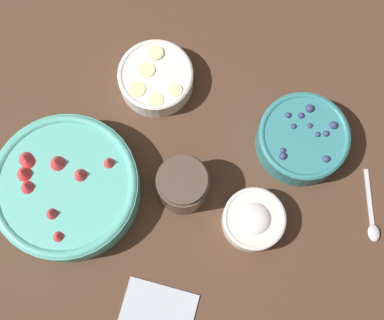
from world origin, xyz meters
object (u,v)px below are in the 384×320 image
object	(u,v)px
bowl_blueberries	(302,139)
bowl_bananas	(156,78)
bowl_strawberries	(66,187)
jar_chocolate	(182,187)
bowl_cream	(254,220)

from	to	relation	value
bowl_blueberries	bowl_bananas	bearing A→B (deg)	-165.37
bowl_strawberries	bowl_blueberries	xyz separation A→B (m)	(0.28, 0.35, -0.00)
bowl_bananas	jar_chocolate	xyz separation A→B (m)	(0.18, -0.14, 0.01)
bowl_strawberries	bowl_bananas	bearing A→B (deg)	92.89
bowl_strawberries	bowl_cream	bearing A→B (deg)	29.29
bowl_strawberries	bowl_cream	size ratio (longest dim) A/B	2.35
bowl_bananas	bowl_cream	size ratio (longest dim) A/B	1.28
bowl_bananas	jar_chocolate	distance (m)	0.22
bowl_cream	jar_chocolate	bearing A→B (deg)	-165.28
bowl_bananas	bowl_blueberries	bearing A→B (deg)	14.63
bowl_bananas	bowl_strawberries	bearing A→B (deg)	-87.11
bowl_blueberries	jar_chocolate	bearing A→B (deg)	-118.53
bowl_blueberries	jar_chocolate	size ratio (longest dim) A/B	1.77
bowl_strawberries	bowl_cream	xyz separation A→B (m)	(0.30, 0.17, -0.01)
bowl_strawberries	jar_chocolate	world-z (taller)	jar_chocolate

